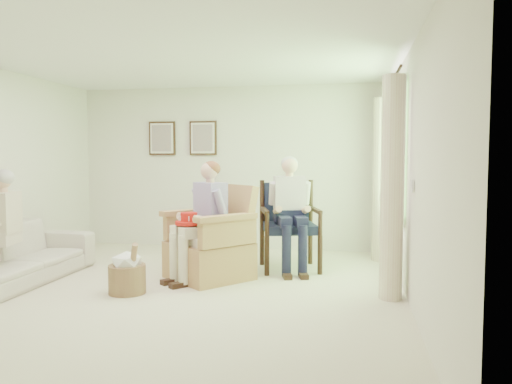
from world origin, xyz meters
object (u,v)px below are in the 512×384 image
sofa (10,256)px  red_hat (189,220)px  wood_armchair (291,222)px  person_dark (289,204)px  wicker_armchair (210,249)px  hatbox (127,272)px  person_wicker (206,212)px

sofa → red_hat: size_ratio=7.18×
wood_armchair → person_dark: bearing=-105.7°
wicker_armchair → person_dark: (0.90, 0.55, 0.51)m
hatbox → wicker_armchair: bearing=50.7°
wicker_armchair → hatbox: bearing=-89.3°
person_wicker → hatbox: 1.14m
wood_armchair → sofa: size_ratio=0.49×
person_dark → hatbox: size_ratio=2.47×
sofa → red_hat: (2.02, 0.45, 0.41)m
sofa → red_hat: bearing=-77.6°
red_hat → person_dark: bearing=38.3°
wood_armchair → hatbox: bearing=-150.9°
wicker_armchair → hatbox: wicker_armchair is taller
wood_armchair → hatbox: wood_armchair is taller
person_wicker → hatbox: person_wicker is taller
person_wicker → person_dark: (0.90, 0.70, 0.04)m
person_wicker → red_hat: 0.23m
red_hat → hatbox: bearing=-133.5°
person_dark → red_hat: 1.37m
person_dark → hatbox: bearing=-154.5°
wicker_armchair → sofa: bearing=-121.4°
wicker_armchair → person_dark: 1.17m
red_hat → person_wicker: bearing=40.2°
person_dark → hatbox: (-1.59, -1.39, -0.64)m
sofa → person_wicker: 2.32m
person_dark → red_hat: bearing=-157.4°
wood_armchair → person_dark: person_dark is taller
sofa → red_hat: 2.11m
sofa → person_dark: person_dark is taller
wicker_armchair → sofa: wicker_armchair is taller
person_wicker → person_dark: person_dark is taller
person_wicker → sofa: bearing=-125.0°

